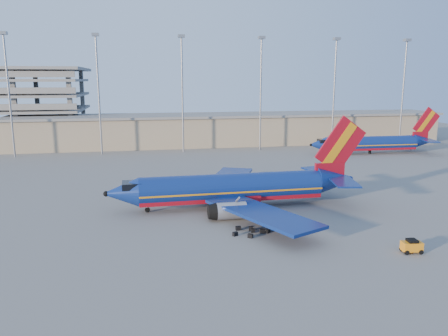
{
  "coord_description": "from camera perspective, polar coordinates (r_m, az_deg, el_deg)",
  "views": [
    {
      "loc": [
        -14.95,
        -63.25,
        18.16
      ],
      "look_at": [
        -2.22,
        4.86,
        4.0
      ],
      "focal_mm": 35.0,
      "sensor_mm": 36.0,
      "label": 1
    }
  ],
  "objects": [
    {
      "name": "luggage_pile",
      "position": [
        52.9,
        3.4,
        -8.27
      ],
      "size": [
        4.76,
        3.36,
        0.53
      ],
      "color": "black",
      "rests_on": "ground"
    },
    {
      "name": "terminal_building",
      "position": [
        124.56,
        1.04,
        5.17
      ],
      "size": [
        122.0,
        16.0,
        8.5
      ],
      "color": "gray",
      "rests_on": "ground"
    },
    {
      "name": "aircraft_second",
      "position": [
        113.94,
        18.96,
        3.08
      ],
      "size": [
        33.64,
        13.11,
        11.39
      ],
      "rotation": [
        0.0,
        0.0,
        -0.03
      ],
      "color": "navy",
      "rests_on": "ground"
    },
    {
      "name": "aircraft_main",
      "position": [
        62.72,
        1.79,
        -2.67
      ],
      "size": [
        38.16,
        36.73,
        12.93
      ],
      "rotation": [
        0.0,
        0.0,
        0.02
      ],
      "color": "navy",
      "rests_on": "ground"
    },
    {
      "name": "ground",
      "position": [
        67.48,
        2.62,
        -4.07
      ],
      "size": [
        220.0,
        220.0,
        0.0
      ],
      "primitive_type": "plane",
      "color": "slate",
      "rests_on": "ground"
    },
    {
      "name": "baggage_tug",
      "position": [
        51.12,
        23.31,
        -9.31
      ],
      "size": [
        2.18,
        1.44,
        1.49
      ],
      "rotation": [
        0.0,
        0.0,
        -0.09
      ],
      "color": "orange",
      "rests_on": "ground"
    },
    {
      "name": "light_mast_row",
      "position": [
        111.06,
        -0.24,
        11.24
      ],
      "size": [
        101.6,
        1.6,
        28.65
      ],
      "color": "gray",
      "rests_on": "ground"
    }
  ]
}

